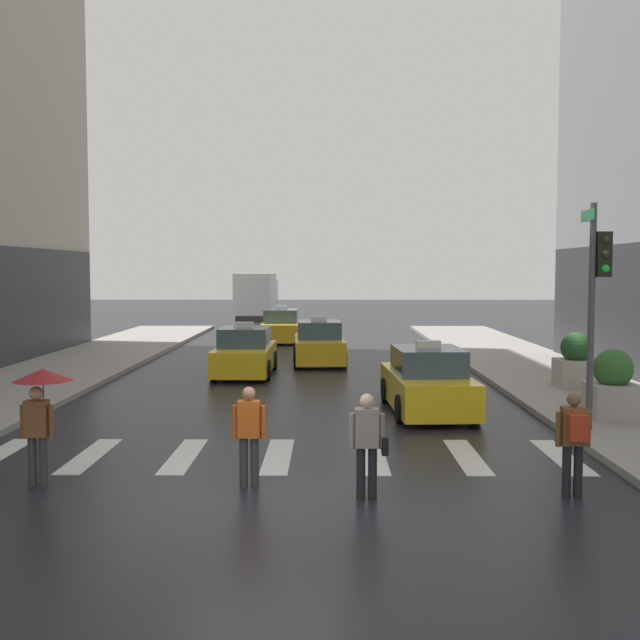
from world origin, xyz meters
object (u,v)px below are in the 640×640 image
traffic_light_pole (597,284)px  taxi_third (319,344)px  planter_near_corner (613,387)px  planter_mid_block (576,362)px  pedestrian_with_backpack (574,436)px  taxi_second (245,353)px  box_truck (257,297)px  taxi_fourth (281,327)px  taxi_lead (427,383)px  pedestrian_with_handbag (368,440)px  pedestrian_with_umbrella (41,395)px  pedestrian_plain_coat (249,430)px

traffic_light_pole → taxi_third: traffic_light_pole is taller
planter_near_corner → planter_mid_block: 4.81m
taxi_third → pedestrian_with_backpack: 17.59m
taxi_second → taxi_third: size_ratio=0.99×
traffic_light_pole → box_truck: traffic_light_pole is taller
box_truck → planter_near_corner: size_ratio=4.72×
taxi_third → box_truck: size_ratio=0.61×
taxi_fourth → pedestrian_with_backpack: (6.10, -25.66, 0.25)m
taxi_second → taxi_lead: bearing=-51.9°
taxi_fourth → box_truck: size_ratio=0.60×
taxi_fourth → pedestrian_with_handbag: (2.89, -25.79, 0.21)m
taxi_lead → pedestrian_with_handbag: 7.53m
taxi_fourth → traffic_light_pole: bearing=-69.5°
box_truck → pedestrian_with_handbag: box_truck is taller
box_truck → pedestrian_with_handbag: size_ratio=4.58×
taxi_third → box_truck: box_truck is taller
pedestrian_with_umbrella → planter_near_corner: 12.31m
taxi_fourth → planter_mid_block: size_ratio=2.84×
planter_mid_block → traffic_light_pole: bearing=-104.6°
traffic_light_pole → pedestrian_with_handbag: traffic_light_pole is taller
taxi_fourth → pedestrian_plain_coat: taxi_fourth is taller
planter_near_corner → taxi_fourth: bearing=113.7°
traffic_light_pole → pedestrian_plain_coat: 8.27m
planter_mid_block → taxi_lead: bearing=-146.0°
pedestrian_with_backpack → planter_mid_block: size_ratio=1.03×
pedestrian_with_backpack → box_truck: bearing=102.9°
taxi_third → planter_near_corner: size_ratio=2.88×
pedestrian_plain_coat → planter_mid_block: 13.00m
taxi_second → taxi_fourth: bearing=87.5°
traffic_light_pole → taxi_second: 12.99m
traffic_light_pole → planter_mid_block: 6.64m
taxi_lead → taxi_third: (-2.82, 9.93, 0.00)m
taxi_third → planter_near_corner: (6.85, -11.49, 0.15)m
pedestrian_plain_coat → planter_mid_block: size_ratio=1.03×
box_truck → planter_near_corner: (10.98, -30.69, -0.98)m
taxi_third → pedestrian_with_backpack: size_ratio=2.80×
pedestrian_with_handbag → taxi_lead: bearing=75.6°
taxi_lead → taxi_second: bearing=128.1°
planter_near_corner → taxi_second: bearing=138.4°
taxi_lead → box_truck: bearing=103.4°
box_truck → pedestrian_plain_coat: 35.90m
pedestrian_with_backpack → planter_near_corner: planter_near_corner is taller
pedestrian_with_handbag → taxi_fourth: bearing=96.4°
pedestrian_plain_coat → planter_near_corner: 9.31m
taxi_second → taxi_fourth: 11.78m
pedestrian_with_umbrella → taxi_second: bearing=81.9°
taxi_fourth → pedestrian_with_backpack: bearing=-76.6°
traffic_light_pole → taxi_third: 14.29m
taxi_second → pedestrian_with_umbrella: pedestrian_with_umbrella is taller
taxi_lead → pedestrian_with_umbrella: 9.78m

